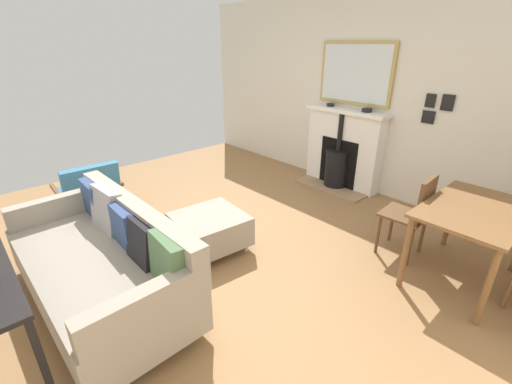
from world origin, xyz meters
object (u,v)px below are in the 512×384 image
object	(u,v)px
mantel_bowl_near	(330,105)
armchair_accent	(90,189)
fireplace	(342,153)
dining_table	(474,218)
dining_chair_near_fireplace	(414,211)
sofa	(104,262)
mantel_bowl_far	(367,110)
ottoman	(210,229)

from	to	relation	value
mantel_bowl_near	armchair_accent	xyz separation A→B (m)	(3.18, -0.99, -0.73)
fireplace	mantel_bowl_near	distance (m)	0.72
dining_table	dining_chair_near_fireplace	size ratio (longest dim) A/B	1.27
sofa	mantel_bowl_far	bearing A→B (deg)	177.75
mantel_bowl_far	sofa	xyz separation A→B (m)	(3.56, -0.14, -0.80)
fireplace	armchair_accent	xyz separation A→B (m)	(3.15, -1.29, -0.07)
mantel_bowl_near	mantel_bowl_far	bearing A→B (deg)	90.00
ottoman	dining_chair_near_fireplace	bearing A→B (deg)	134.17
ottoman	dining_chair_near_fireplace	xyz separation A→B (m)	(-1.40, 1.44, 0.27)
mantel_bowl_near	fireplace	bearing A→B (deg)	84.64
ottoman	armchair_accent	bearing A→B (deg)	-64.07
fireplace	ottoman	xyz separation A→B (m)	(2.46, 0.12, -0.27)
mantel_bowl_far	armchair_accent	bearing A→B (deg)	-26.53
armchair_accent	dining_chair_near_fireplace	bearing A→B (deg)	126.17
mantel_bowl_near	dining_chair_near_fireplace	size ratio (longest dim) A/B	0.13
fireplace	armchair_accent	distance (m)	3.41
mantel_bowl_near	dining_chair_near_fireplace	distance (m)	2.25
mantel_bowl_near	dining_table	xyz separation A→B (m)	(1.10, 2.35, -0.54)
mantel_bowl_near	ottoman	size ratio (longest dim) A/B	0.16
sofa	dining_chair_near_fireplace	size ratio (longest dim) A/B	2.25
sofa	armchair_accent	xyz separation A→B (m)	(-0.38, -1.45, 0.08)
sofa	dining_chair_near_fireplace	distance (m)	2.84
mantel_bowl_near	dining_table	bearing A→B (deg)	64.90
sofa	ottoman	bearing A→B (deg)	-178.11
fireplace	ottoman	bearing A→B (deg)	2.84
mantel_bowl_far	dining_table	size ratio (longest dim) A/B	0.12
mantel_bowl_far	dining_table	world-z (taller)	mantel_bowl_far
dining_table	ottoman	bearing A→B (deg)	-54.28
mantel_bowl_far	ottoman	bearing A→B (deg)	-4.01
mantel_bowl_near	ottoman	xyz separation A→B (m)	(2.49, 0.42, -0.92)
sofa	ottoman	world-z (taller)	sofa
fireplace	dining_table	size ratio (longest dim) A/B	1.12
ottoman	fireplace	bearing A→B (deg)	-177.16
mantel_bowl_near	sofa	bearing A→B (deg)	7.25
dining_table	dining_chair_near_fireplace	xyz separation A→B (m)	(-0.01, -0.50, -0.11)
fireplace	armchair_accent	world-z (taller)	fireplace
mantel_bowl_far	armchair_accent	size ratio (longest dim) A/B	0.18
ottoman	dining_table	distance (m)	2.41
fireplace	dining_table	xyz separation A→B (m)	(1.07, 2.06, 0.12)
sofa	armchair_accent	distance (m)	1.50
fireplace	dining_table	world-z (taller)	fireplace
armchair_accent	dining_table	distance (m)	3.94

